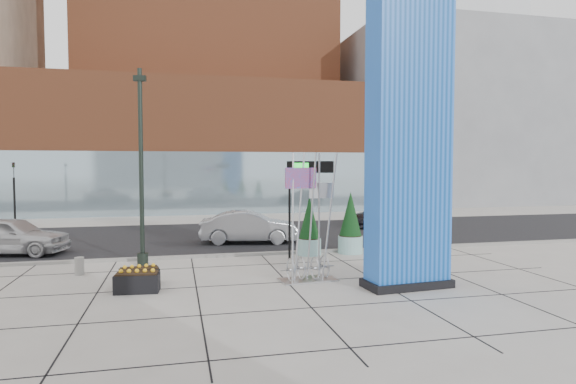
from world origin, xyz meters
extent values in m
plane|color=#9E9991|center=(0.00, 0.00, 0.00)|extent=(160.00, 160.00, 0.00)
cube|color=black|center=(0.00, 10.00, 0.01)|extent=(80.00, 12.00, 0.02)
cube|color=gray|center=(0.00, 4.00, 0.06)|extent=(80.00, 0.30, 0.12)
cube|color=brown|center=(1.00, 27.00, 5.50)|extent=(34.00, 10.00, 11.00)
cube|color=#8CA5B2|center=(1.00, 22.20, 2.50)|extent=(34.00, 0.60, 5.00)
cube|color=slate|center=(26.00, 32.00, 9.00)|extent=(20.00, 18.00, 18.00)
cube|color=#B2B7BC|center=(36.00, 48.00, 27.50)|extent=(16.00, 16.00, 55.00)
cube|color=#0B4AA9|center=(4.61, -2.51, 4.65)|extent=(2.67, 1.27, 9.30)
cube|color=black|center=(4.61, -2.51, 0.13)|extent=(2.89, 1.49, 0.26)
cylinder|color=black|center=(-3.91, 3.00, 3.82)|extent=(0.17, 0.17, 7.65)
cylinder|color=black|center=(-3.91, 3.00, 0.24)|extent=(0.42, 0.42, 0.48)
cube|color=black|center=(-3.91, 3.00, 7.27)|extent=(0.50, 0.26, 0.21)
cube|color=#BABBBF|center=(1.75, -0.92, 0.03)|extent=(2.01, 1.16, 0.05)
cylinder|color=#BABBBF|center=(1.14, -1.09, 2.18)|extent=(0.07, 0.07, 4.36)
cylinder|color=#BABBBF|center=(1.49, -0.78, 2.18)|extent=(0.07, 0.07, 4.36)
cylinder|color=#BABBBF|center=(1.84, -1.00, 2.18)|extent=(0.07, 0.07, 4.36)
cylinder|color=#BABBBF|center=(2.23, -0.74, 2.18)|extent=(0.07, 0.07, 4.36)
cylinder|color=#BABBBF|center=(2.45, -1.13, 2.18)|extent=(0.07, 0.07, 4.36)
torus|color=#BABBBF|center=(1.09, -1.00, 0.42)|extent=(0.15, 0.80, 0.79)
torus|color=#BABBBF|center=(1.53, -0.83, 0.42)|extent=(0.15, 0.80, 0.79)
torus|color=#BABBBF|center=(1.97, -1.00, 0.42)|extent=(0.15, 0.80, 0.79)
torus|color=#BABBBF|center=(2.40, -0.83, 0.42)|extent=(0.15, 0.80, 0.79)
cube|color=red|center=(1.49, -0.92, 3.49)|extent=(1.12, 0.26, 0.70)
cube|color=#BABBBF|center=(2.27, -0.83, 3.05)|extent=(0.87, 0.05, 0.52)
cylinder|color=gray|center=(-6.00, 1.73, 0.32)|extent=(0.33, 0.33, 0.64)
cylinder|color=black|center=(2.00, 2.88, 2.02)|extent=(0.10, 0.10, 4.04)
cube|color=black|center=(2.87, 2.88, 3.85)|extent=(1.82, 0.96, 0.48)
cube|color=#19D833|center=(2.48, 2.78, 3.85)|extent=(0.62, 0.30, 0.34)
cylinder|color=#96CAC7|center=(7.00, 3.60, 0.33)|extent=(0.94, 0.94, 0.66)
cylinder|color=black|center=(7.00, 3.60, 0.66)|extent=(0.86, 0.86, 0.06)
cone|color=black|center=(7.00, 3.60, 1.50)|extent=(0.84, 0.84, 1.69)
cylinder|color=#96CAC7|center=(4.97, 3.60, 0.39)|extent=(1.10, 1.10, 0.77)
cylinder|color=black|center=(4.97, 3.60, 0.77)|extent=(1.01, 1.01, 0.07)
cone|color=black|center=(4.97, 3.60, 1.76)|extent=(0.99, 0.99, 1.98)
cylinder|color=#96CAC7|center=(3.06, 3.60, 0.36)|extent=(1.02, 1.02, 0.72)
cylinder|color=black|center=(3.06, 3.60, 0.72)|extent=(0.94, 0.94, 0.06)
cone|color=black|center=(3.06, 3.60, 1.64)|extent=(0.92, 0.92, 1.84)
cube|color=black|center=(-3.80, -0.30, 0.27)|extent=(1.33, 0.81, 0.54)
cube|color=black|center=(-3.80, -0.30, 0.56)|extent=(1.23, 0.71, 0.05)
cube|color=black|center=(-3.80, -1.20, 0.28)|extent=(1.38, 0.78, 0.57)
cube|color=black|center=(-3.80, -1.20, 0.59)|extent=(1.28, 0.67, 0.06)
imported|color=silver|center=(-9.69, 6.57, 0.83)|extent=(5.21, 3.06, 1.66)
imported|color=#A3A5AB|center=(0.97, 7.35, 0.80)|extent=(5.09, 2.50, 1.60)
imported|color=black|center=(10.12, 11.92, 0.69)|extent=(5.08, 3.02, 1.38)
cylinder|color=black|center=(-12.00, 15.00, 1.60)|extent=(0.12, 0.12, 3.20)
imported|color=black|center=(-12.00, 15.00, 3.65)|extent=(0.15, 0.18, 0.90)
camera|label=1|loc=(-2.58, -16.53, 3.91)|focal=30.00mm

